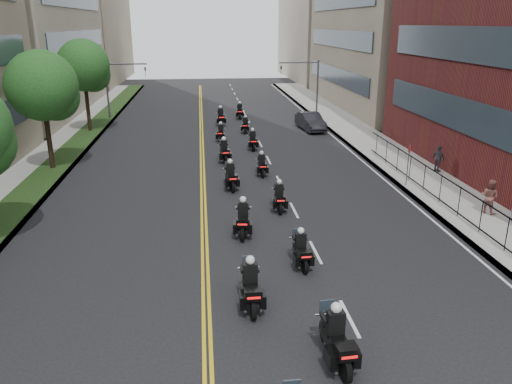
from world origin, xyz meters
TOP-DOWN VIEW (x-y plane):
  - sidewalk_right at (12.00, 25.00)m, footprint 4.00×90.00m
  - sidewalk_left at (-12.00, 25.00)m, footprint 4.00×90.00m
  - grass_strip at (-11.20, 25.00)m, footprint 2.00×90.00m
  - iron_fence at (11.00, 12.00)m, footprint 0.05×28.00m
  - street_trees at (-11.05, 18.61)m, footprint 4.40×38.40m
  - traffic_signal_right at (9.54, 42.00)m, footprint 4.09×0.20m
  - traffic_signal_left at (-9.54, 42.00)m, footprint 4.09×0.20m
  - motorcycle_1 at (2.16, 2.87)m, footprint 0.64×2.50m
  - motorcycle_2 at (0.06, 6.10)m, footprint 0.56×2.47m
  - motorcycle_3 at (2.34, 8.88)m, footprint 0.50×2.14m
  - motorcycle_4 at (0.32, 12.22)m, footprint 0.69×2.42m
  - motorcycle_5 at (2.44, 15.19)m, footprint 0.55×2.18m
  - motorcycle_6 at (0.17, 18.91)m, footprint 0.64×2.39m
  - motorcycle_7 at (2.29, 21.47)m, footprint 0.48×2.09m
  - motorcycle_8 at (0.08, 24.88)m, footprint 0.62×2.38m
  - motorcycle_9 at (2.42, 28.25)m, footprint 0.51×2.22m
  - motorcycle_10 at (0.12, 31.51)m, footprint 0.62×2.10m
  - motorcycle_11 at (2.41, 34.44)m, footprint 0.65×2.10m
  - motorcycle_12 at (0.40, 38.00)m, footprint 0.59×2.52m
  - motorcycle_13 at (2.45, 41.28)m, footprint 0.55×2.33m
  - parked_sedan at (8.33, 34.92)m, footprint 2.16×4.87m
  - pedestrian_b at (12.67, 13.19)m, footprint 1.02×1.07m
  - pedestrian_c at (13.50, 20.54)m, footprint 0.68×1.06m

SIDE VIEW (x-z plane):
  - sidewalk_right at x=12.00m, z-range 0.00..0.15m
  - sidewalk_left at x=-12.00m, z-range 0.00..0.15m
  - grass_strip at x=-11.20m, z-range 0.15..0.19m
  - motorcycle_7 at x=2.29m, z-range -0.16..1.38m
  - motorcycle_10 at x=0.12m, z-range -0.16..1.39m
  - motorcycle_11 at x=2.41m, z-range -0.16..1.39m
  - motorcycle_3 at x=2.34m, z-range -0.17..1.41m
  - motorcycle_5 at x=2.44m, z-range -0.17..1.44m
  - motorcycle_9 at x=2.42m, z-range -0.17..1.47m
  - motorcycle_13 at x=2.45m, z-range -0.18..1.54m
  - motorcycle_8 at x=0.08m, z-range -0.18..1.57m
  - motorcycle_6 at x=0.17m, z-range -0.18..1.58m
  - motorcycle_4 at x=0.32m, z-range -0.19..1.60m
  - motorcycle_2 at x=0.06m, z-range -0.19..1.63m
  - motorcycle_1 at x=2.16m, z-range -0.19..1.65m
  - motorcycle_12 at x=0.40m, z-range -0.20..1.66m
  - parked_sedan at x=8.33m, z-range 0.00..1.55m
  - iron_fence at x=11.00m, z-range 0.15..1.65m
  - pedestrian_c at x=13.50m, z-range 0.15..1.82m
  - pedestrian_b at x=12.67m, z-range 0.15..1.90m
  - traffic_signal_right at x=9.54m, z-range 0.90..6.50m
  - traffic_signal_left at x=-9.54m, z-range 0.90..6.50m
  - street_trees at x=-11.05m, z-range 1.14..9.12m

